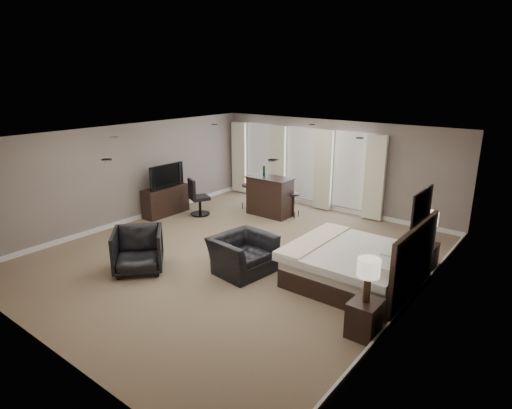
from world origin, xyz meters
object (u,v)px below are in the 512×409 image
Objects in this scene: lamp_far at (428,228)px; bar_stool_right at (294,205)px; bed at (354,249)px; armchair_near at (243,248)px; nightstand_near at (365,318)px; tv at (165,184)px; dresser at (166,201)px; desk_chair at (200,197)px; armchair_far at (138,248)px; nightstand_far at (425,257)px; bar_counter at (270,196)px; bar_stool_left at (248,197)px; lamp_near at (368,281)px.

bar_stool_right is (-3.94, 1.21, -0.55)m from lamp_far.
armchair_near is at bearing -155.93° from bed.
nightstand_near is 0.49× the size of tv.
desk_chair is at bearing 34.92° from dresser.
armchair_far is at bearing -141.69° from lamp_far.
dresser is (-6.92, -0.82, 0.12)m from nightstand_far.
nightstand_near is 4.59m from armchair_far.
desk_chair is at bearing 67.90° from armchair_far.
bar_counter reaches higher than nightstand_near.
nightstand_far is at bearing 6.73° from dresser.
armchair_near is 2.10m from armchair_far.
armchair_near is (-1.96, -0.88, -0.20)m from bed.
bar_counter reaches higher than dresser.
armchair_far is 1.42× the size of bar_stool_right.
bed is at bearing -17.32° from armchair_far.
nightstand_far is 0.75× the size of bar_stool_left.
dresser is 0.47m from tv.
nightstand_near is at bearing -58.46° from bed.
lamp_near reaches higher than desk_chair.
armchair_near is 0.91× the size of bar_counter.
lamp_far is at bearing -10.80° from bar_stool_left.
nightstand_near is 2.96m from lamp_far.
bar_stool_left is at bearing -92.60° from desk_chair.
tv is at bearing -128.59° from bar_stool_left.
lamp_far is 5.79m from armchair_far.
bar_stool_right is at bearing 24.70° from armchair_near.
tv is 0.91× the size of bar_counter.
armchair_near is 3.69m from bar_counter.
tv reaches higher than dresser.
bed reaches higher than bar_stool_right.
bed reaches higher than desk_chair.
dresser is at bearing -143.16° from bar_counter.
nightstand_near is 0.41× the size of dresser.
armchair_near is at bearing 168.63° from lamp_near.
lamp_far is 0.59× the size of armchair_near.
bed reaches higher than dresser.
bed is 3.23× the size of lamp_far.
armchair_near is 3.87m from desk_chair.
lamp_far is at bearing 0.00° from nightstand_far.
lamp_near is at bearing -40.04° from bar_counter.
armchair_near is 1.57× the size of bar_stool_left.
lamp_near reaches higher than armchair_near.
bar_counter is (-0.04, 4.52, 0.07)m from armchair_far.
nightstand_near is 7.23m from dresser.
nightstand_far is 4.68m from bar_counter.
bed is 1.75× the size of bar_counter.
bed reaches higher than armchair_near.
armchair_far is 0.91× the size of desk_chair.
nightstand_near is 1.02× the size of nightstand_far.
lamp_far is at bearing -152.45° from desk_chair.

